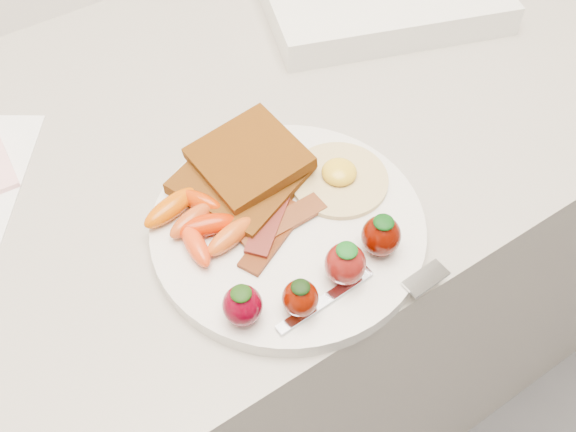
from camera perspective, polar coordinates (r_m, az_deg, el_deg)
counter at (r=1.10m, az=-4.61°, el=-9.15°), size 2.00×0.60×0.90m
plate at (r=0.63m, az=0.00°, el=-1.05°), size 0.27×0.27×0.02m
toast_lower at (r=0.65m, az=-4.18°, el=3.38°), size 0.14×0.14×0.01m
toast_upper at (r=0.65m, az=-3.50°, el=5.19°), size 0.10×0.10×0.02m
fried_egg at (r=0.66m, az=4.56°, el=3.44°), size 0.13×0.13×0.02m
bacon_strips at (r=0.62m, az=-1.12°, el=-0.82°), size 0.11×0.09×0.01m
baby_carrots at (r=0.62m, az=-8.02°, el=-0.56°), size 0.09×0.10×0.02m
strawberries at (r=0.57m, az=3.20°, el=-4.90°), size 0.18×0.05×0.05m
fork at (r=0.59m, az=7.46°, el=-6.53°), size 0.16×0.05×0.00m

